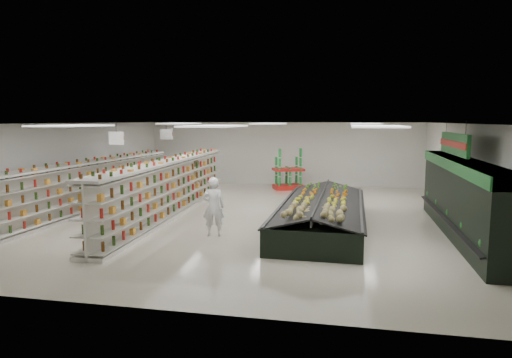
% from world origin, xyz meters
% --- Properties ---
extents(floor, '(16.00, 16.00, 0.00)m').
position_xyz_m(floor, '(0.00, 0.00, 0.00)').
color(floor, beige).
rests_on(floor, ground).
extents(ceiling, '(14.00, 16.00, 0.02)m').
position_xyz_m(ceiling, '(0.00, 0.00, 3.20)').
color(ceiling, white).
rests_on(ceiling, wall_back).
extents(wall_back, '(14.00, 0.02, 3.20)m').
position_xyz_m(wall_back, '(0.00, 8.00, 1.60)').
color(wall_back, silver).
rests_on(wall_back, floor).
extents(wall_front, '(14.00, 0.02, 3.20)m').
position_xyz_m(wall_front, '(0.00, -8.00, 1.60)').
color(wall_front, silver).
rests_on(wall_front, floor).
extents(wall_left, '(0.02, 16.00, 3.20)m').
position_xyz_m(wall_left, '(-7.00, 0.00, 1.60)').
color(wall_left, silver).
rests_on(wall_left, floor).
extents(wall_right, '(0.02, 16.00, 3.20)m').
position_xyz_m(wall_right, '(7.00, 0.00, 1.60)').
color(wall_right, silver).
rests_on(wall_right, floor).
extents(produce_wall_case, '(0.93, 8.00, 2.20)m').
position_xyz_m(produce_wall_case, '(6.53, -1.50, 1.24)').
color(produce_wall_case, black).
rests_on(produce_wall_case, floor).
extents(aisle_sign_near, '(0.52, 0.06, 0.75)m').
position_xyz_m(aisle_sign_near, '(-3.80, -2.00, 2.75)').
color(aisle_sign_near, white).
rests_on(aisle_sign_near, ceiling).
extents(aisle_sign_far, '(0.52, 0.06, 0.75)m').
position_xyz_m(aisle_sign_far, '(-3.80, 2.00, 2.75)').
color(aisle_sign_far, white).
rests_on(aisle_sign_far, ceiling).
extents(hortifruti_banner, '(0.12, 3.20, 0.95)m').
position_xyz_m(hortifruti_banner, '(6.25, -1.50, 2.65)').
color(hortifruti_banner, '#1C6B2A').
rests_on(hortifruti_banner, ceiling).
extents(gondola_left, '(1.20, 10.53, 1.82)m').
position_xyz_m(gondola_left, '(-5.93, 0.03, 0.84)').
color(gondola_left, silver).
rests_on(gondola_left, floor).
extents(gondola_center, '(1.18, 11.18, 1.93)m').
position_xyz_m(gondola_center, '(-2.77, -0.29, 0.89)').
color(gondola_center, silver).
rests_on(gondola_center, floor).
extents(produce_island, '(2.67, 7.13, 1.06)m').
position_xyz_m(produce_island, '(2.57, -1.16, 0.48)').
color(produce_island, black).
rests_on(produce_island, floor).
extents(soda_endcap, '(1.67, 1.43, 1.81)m').
position_xyz_m(soda_endcap, '(0.52, 6.48, 0.88)').
color(soda_endcap, red).
rests_on(soda_endcap, floor).
extents(shopper_main, '(0.69, 0.53, 1.71)m').
position_xyz_m(shopper_main, '(-0.40, -2.85, 0.85)').
color(shopper_main, white).
rests_on(shopper_main, floor).
extents(shopper_background, '(0.68, 0.92, 1.70)m').
position_xyz_m(shopper_background, '(-2.82, 2.67, 0.85)').
color(shopper_background, tan).
rests_on(shopper_background, floor).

